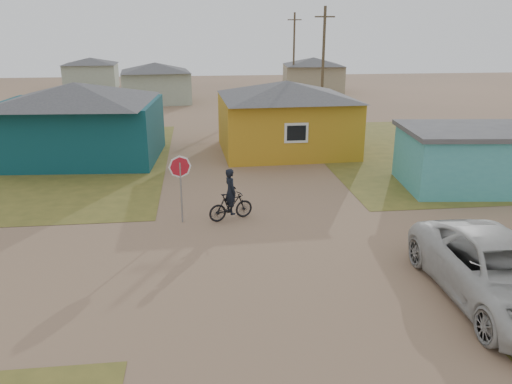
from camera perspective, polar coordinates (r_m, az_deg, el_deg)
The scene contains 13 objects.
ground at distance 14.83m, azimuth 3.15°, elevation -8.36°, with size 120.00×120.00×0.00m, color #926F54.
grass_ne at distance 31.46m, azimuth 24.86°, elevation 4.45°, with size 20.00×18.00×0.00m, color olive.
house_teal at distance 27.63m, azimuth -19.67°, elevation 7.71°, with size 8.93×7.08×4.00m.
house_yellow at distance 27.86m, azimuth 3.43°, elevation 8.72°, with size 7.72×6.76×3.90m.
shed_turquoise at distance 23.47m, azimuth 23.87°, elevation 3.61°, with size 6.71×4.93×2.60m.
house_pale_west at distance 47.42m, azimuth -11.37°, elevation 12.22°, with size 7.04×6.15×3.60m.
house_beige_east at distance 54.67m, azimuth 6.53°, elevation 13.23°, with size 6.95×6.05×3.60m.
house_pale_north at distance 60.38m, azimuth -18.30°, elevation 12.83°, with size 6.28×5.81×3.40m.
utility_pole_near at distance 36.23m, azimuth 7.66°, elevation 14.23°, with size 1.40×0.20×8.00m.
utility_pole_far at distance 52.04m, azimuth 4.35°, elevation 15.55°, with size 1.40×0.20×8.00m.
stop_sign at distance 17.53m, azimuth -8.65°, elevation 2.09°, with size 0.80×0.17×2.46m.
cyclist at distance 17.94m, azimuth -2.90°, elevation -1.07°, with size 1.76×1.03×1.92m.
vehicle at distance 14.03m, azimuth 26.23°, elevation -8.26°, with size 2.74×5.95×1.65m, color #BBBAB6.
Camera 1 is at (-2.35, -13.04, 6.67)m, focal length 35.00 mm.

